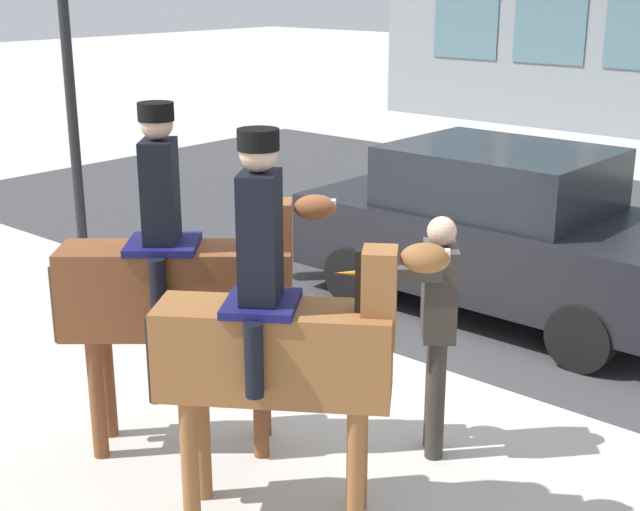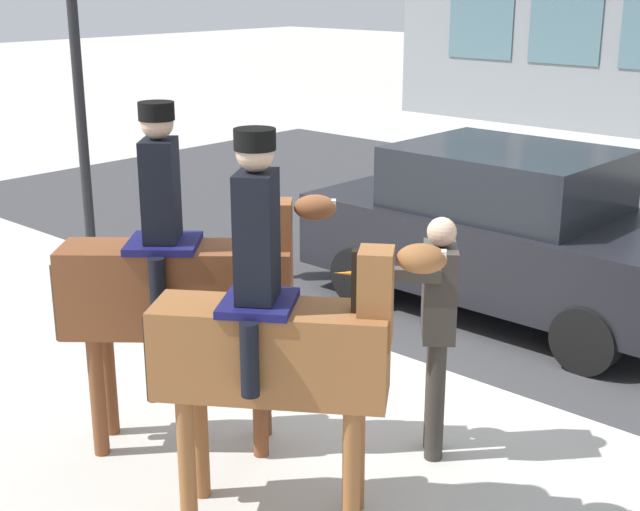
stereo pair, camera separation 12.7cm
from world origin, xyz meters
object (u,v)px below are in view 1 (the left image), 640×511
pedestrian_bystander (436,318)px  street_car_near_lane (503,230)px  mounted_horse_lead (181,281)px  mounted_horse_companion (279,336)px  traffic_light (64,36)px

pedestrian_bystander → street_car_near_lane: 3.11m
mounted_horse_lead → mounted_horse_companion: (1.13, -0.20, -0.04)m
mounted_horse_companion → traffic_light: (-4.65, 1.75, 1.47)m
mounted_horse_companion → pedestrian_bystander: mounted_horse_companion is taller
traffic_light → pedestrian_bystander: bearing=-5.3°
street_car_near_lane → traffic_light: size_ratio=1.02×
mounted_horse_lead → traffic_light: (-3.51, 1.55, 1.43)m
pedestrian_bystander → street_car_near_lane: (-1.12, 2.89, -0.20)m
mounted_horse_companion → street_car_near_lane: mounted_horse_companion is taller
mounted_horse_lead → traffic_light: traffic_light is taller
street_car_near_lane → pedestrian_bystander: bearing=-68.7°
traffic_light → mounted_horse_lead: bearing=-23.7°
mounted_horse_companion → mounted_horse_lead: bearing=135.6°
mounted_horse_companion → pedestrian_bystander: (0.26, 1.29, -0.19)m
mounted_horse_lead → pedestrian_bystander: mounted_horse_lead is taller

